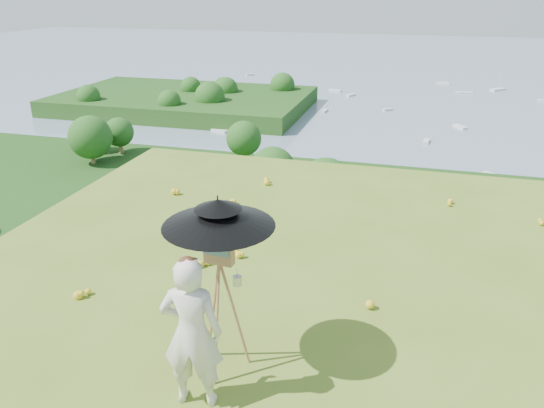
# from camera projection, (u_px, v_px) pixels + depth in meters

# --- Properties ---
(ground) EXTENTS (14.00, 14.00, 0.00)m
(ground) POSITION_uv_depth(u_px,v_px,m) (386.00, 336.00, 6.92)
(ground) COLOR #5B7521
(ground) RESTS_ON ground
(forest_slope) EXTENTS (140.00, 56.00, 22.00)m
(forest_slope) POSITION_uv_depth(u_px,v_px,m) (389.00, 372.00, 49.18)
(forest_slope) COLOR #10380F
(forest_slope) RESTS_ON bay_water
(shoreline_tier) EXTENTS (170.00, 28.00, 8.00)m
(shoreline_tier) POSITION_uv_depth(u_px,v_px,m) (403.00, 248.00, 87.44)
(shoreline_tier) COLOR slate
(shoreline_tier) RESTS_ON bay_water
(bay_water) EXTENTS (700.00, 700.00, 0.00)m
(bay_water) POSITION_uv_depth(u_px,v_px,m) (421.00, 78.00, 233.45)
(bay_water) COLOR slate
(bay_water) RESTS_ON ground
(peninsula) EXTENTS (90.00, 60.00, 12.00)m
(peninsula) POSITION_uv_depth(u_px,v_px,m) (184.00, 93.00, 174.53)
(peninsula) COLOR #10380F
(peninsula) RESTS_ON bay_water
(slope_trees) EXTENTS (110.00, 50.00, 6.00)m
(slope_trees) POSITION_uv_depth(u_px,v_px,m) (404.00, 236.00, 43.80)
(slope_trees) COLOR #154615
(slope_trees) RESTS_ON forest_slope
(harbor_town) EXTENTS (110.00, 22.00, 5.00)m
(harbor_town) POSITION_uv_depth(u_px,v_px,m) (407.00, 212.00, 84.95)
(harbor_town) COLOR silver
(harbor_town) RESTS_ON shoreline_tier
(moored_boats) EXTENTS (140.00, 140.00, 0.70)m
(moored_boats) POSITION_uv_depth(u_px,v_px,m) (376.00, 115.00, 166.14)
(moored_boats) COLOR silver
(moored_boats) RESTS_ON bay_water
(wildflowers) EXTENTS (10.00, 10.50, 0.12)m
(wildflowers) POSITION_uv_depth(u_px,v_px,m) (388.00, 321.00, 7.12)
(wildflowers) COLOR gold
(wildflowers) RESTS_ON ground
(painter) EXTENTS (0.71, 0.53, 1.78)m
(painter) POSITION_uv_depth(u_px,v_px,m) (192.00, 333.00, 5.52)
(painter) COLOR silver
(painter) RESTS_ON ground
(field_easel) EXTENTS (0.73, 0.73, 1.76)m
(field_easel) POSITION_uv_depth(u_px,v_px,m) (221.00, 304.00, 6.03)
(field_easel) COLOR brown
(field_easel) RESTS_ON ground
(sun_umbrella) EXTENTS (1.28, 1.28, 0.76)m
(sun_umbrella) POSITION_uv_depth(u_px,v_px,m) (219.00, 228.00, 5.70)
(sun_umbrella) COLOR black
(sun_umbrella) RESTS_ON field_easel
(painter_cap) EXTENTS (0.20, 0.25, 0.10)m
(painter_cap) POSITION_uv_depth(u_px,v_px,m) (187.00, 262.00, 5.19)
(painter_cap) COLOR #CA716E
(painter_cap) RESTS_ON painter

